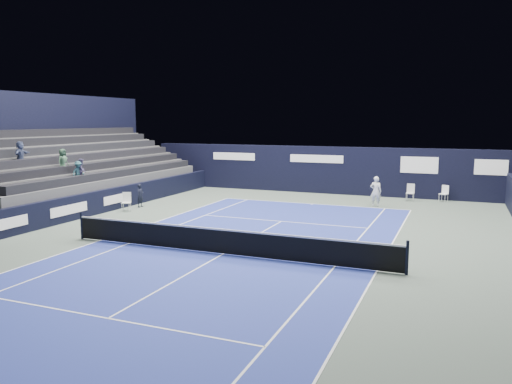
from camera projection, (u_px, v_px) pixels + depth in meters
ground at (245, 242)px, 19.87m from camera, size 48.00×48.00×0.00m
court_surface at (223, 254)px, 18.04m from camera, size 10.97×23.77×0.01m
folding_chair_back_a at (410, 191)px, 30.01m from camera, size 0.47×0.46×1.03m
folding_chair_back_b at (444, 192)px, 29.76m from camera, size 0.57×0.56×0.98m
line_judge_chair at (127, 200)px, 26.61m from camera, size 0.58×0.57×1.01m
line_judge at (140, 196)px, 27.81m from camera, size 0.36×0.50×1.30m
court_markings at (223, 254)px, 18.04m from camera, size 11.03×23.83×0.00m
tennis_net at (223, 241)px, 17.97m from camera, size 12.90×0.10×1.10m
back_sponsor_wall at (332, 170)px, 32.94m from camera, size 26.00×0.63×3.10m
side_barrier_left at (113, 199)px, 26.98m from camera, size 0.33×22.00×1.20m
spectator_stand at (70, 170)px, 29.12m from camera, size 6.00×18.00×6.40m
tennis_player at (376, 191)px, 28.02m from camera, size 0.65×0.84×1.71m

